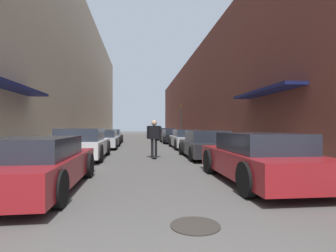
{
  "coord_description": "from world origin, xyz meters",
  "views": [
    {
      "loc": [
        -0.36,
        -1.28,
        1.39
      ],
      "look_at": [
        1.26,
        12.63,
        1.43
      ],
      "focal_mm": 28.0,
      "sensor_mm": 36.0,
      "label": 1
    }
  ],
  "objects_px": {
    "parked_car_right_3": "(174,136)",
    "manhole_cover": "(195,226)",
    "parked_car_left_2": "(103,139)",
    "parked_car_right_5": "(160,133)",
    "parked_car_right_0": "(258,158)",
    "parked_car_left_0": "(34,164)",
    "traffic_light": "(181,117)",
    "parked_car_left_3": "(110,136)",
    "parked_car_right_4": "(165,134)",
    "skateboarder": "(154,135)",
    "parked_car_left_1": "(82,144)",
    "parked_car_right_2": "(186,139)",
    "parked_car_right_1": "(206,145)"
  },
  "relations": [
    {
      "from": "parked_car_right_3",
      "to": "parked_car_left_0",
      "type": "bearing_deg",
      "value": -107.96
    },
    {
      "from": "parked_car_right_3",
      "to": "manhole_cover",
      "type": "xyz_separation_m",
      "value": [
        -2.28,
        -18.73,
        -0.56
      ]
    },
    {
      "from": "parked_car_right_0",
      "to": "traffic_light",
      "type": "relative_size",
      "value": 1.19
    },
    {
      "from": "parked_car_right_5",
      "to": "skateboarder",
      "type": "height_order",
      "value": "skateboarder"
    },
    {
      "from": "parked_car_left_2",
      "to": "parked_car_right_0",
      "type": "height_order",
      "value": "parked_car_right_0"
    },
    {
      "from": "parked_car_right_5",
      "to": "parked_car_left_3",
      "type": "bearing_deg",
      "value": -114.18
    },
    {
      "from": "parked_car_left_2",
      "to": "traffic_light",
      "type": "height_order",
      "value": "traffic_light"
    },
    {
      "from": "manhole_cover",
      "to": "parked_car_left_1",
      "type": "bearing_deg",
      "value": 111.59
    },
    {
      "from": "parked_car_left_3",
      "to": "parked_car_right_5",
      "type": "height_order",
      "value": "parked_car_left_3"
    },
    {
      "from": "parked_car_left_1",
      "to": "parked_car_left_3",
      "type": "bearing_deg",
      "value": 89.58
    },
    {
      "from": "parked_car_right_1",
      "to": "manhole_cover",
      "type": "distance_m",
      "value": 8.21
    },
    {
      "from": "parked_car_right_2",
      "to": "skateboarder",
      "type": "xyz_separation_m",
      "value": [
        -2.39,
        -5.2,
        0.44
      ]
    },
    {
      "from": "parked_car_left_1",
      "to": "parked_car_right_1",
      "type": "relative_size",
      "value": 1.05
    },
    {
      "from": "parked_car_left_2",
      "to": "parked_car_right_2",
      "type": "xyz_separation_m",
      "value": [
        5.32,
        -0.61,
        0.01
      ]
    },
    {
      "from": "parked_car_left_0",
      "to": "parked_car_right_3",
      "type": "height_order",
      "value": "same"
    },
    {
      "from": "parked_car_left_2",
      "to": "parked_car_right_4",
      "type": "height_order",
      "value": "parked_car_right_4"
    },
    {
      "from": "skateboarder",
      "to": "parked_car_right_3",
      "type": "bearing_deg",
      "value": 77.68
    },
    {
      "from": "parked_car_right_1",
      "to": "parked_car_right_5",
      "type": "relative_size",
      "value": 0.9
    },
    {
      "from": "parked_car_left_2",
      "to": "parked_car_right_1",
      "type": "distance_m",
      "value": 7.88
    },
    {
      "from": "parked_car_left_0",
      "to": "parked_car_right_1",
      "type": "distance_m",
      "value": 7.61
    },
    {
      "from": "parked_car_left_1",
      "to": "parked_car_right_5",
      "type": "distance_m",
      "value": 22.89
    },
    {
      "from": "parked_car_left_1",
      "to": "parked_car_right_4",
      "type": "xyz_separation_m",
      "value": [
        5.4,
        16.62,
        -0.03
      ]
    },
    {
      "from": "parked_car_left_3",
      "to": "parked_car_right_1",
      "type": "distance_m",
      "value": 12.05
    },
    {
      "from": "parked_car_left_3",
      "to": "parked_car_right_4",
      "type": "relative_size",
      "value": 0.82
    },
    {
      "from": "parked_car_left_2",
      "to": "parked_car_left_3",
      "type": "height_order",
      "value": "parked_car_left_3"
    },
    {
      "from": "parked_car_left_2",
      "to": "parked_car_right_4",
      "type": "relative_size",
      "value": 0.91
    },
    {
      "from": "traffic_light",
      "to": "manhole_cover",
      "type": "bearing_deg",
      "value": -99.01
    },
    {
      "from": "skateboarder",
      "to": "traffic_light",
      "type": "xyz_separation_m",
      "value": [
        3.76,
        15.27,
        1.35
      ]
    },
    {
      "from": "parked_car_left_1",
      "to": "parked_car_right_2",
      "type": "height_order",
      "value": "parked_car_left_1"
    },
    {
      "from": "parked_car_right_5",
      "to": "skateboarder",
      "type": "distance_m",
      "value": 22.47
    },
    {
      "from": "parked_car_right_5",
      "to": "skateboarder",
      "type": "xyz_separation_m",
      "value": [
        -2.19,
        -22.35,
        0.46
      ]
    },
    {
      "from": "parked_car_left_3",
      "to": "parked_car_right_3",
      "type": "height_order",
      "value": "parked_car_left_3"
    },
    {
      "from": "parked_car_left_2",
      "to": "parked_car_right_2",
      "type": "height_order",
      "value": "parked_car_right_2"
    },
    {
      "from": "parked_car_right_4",
      "to": "parked_car_right_2",
      "type": "bearing_deg",
      "value": -89.48
    },
    {
      "from": "parked_car_left_3",
      "to": "parked_car_right_0",
      "type": "bearing_deg",
      "value": -71.77
    },
    {
      "from": "parked_car_left_2",
      "to": "traffic_light",
      "type": "bearing_deg",
      "value": 54.74
    },
    {
      "from": "parked_car_left_0",
      "to": "parked_car_left_2",
      "type": "xyz_separation_m",
      "value": [
        0.02,
        11.4,
        0.0
      ]
    },
    {
      "from": "parked_car_left_0",
      "to": "skateboarder",
      "type": "relative_size",
      "value": 2.64
    },
    {
      "from": "parked_car_left_0",
      "to": "parked_car_right_4",
      "type": "xyz_separation_m",
      "value": [
        5.24,
        22.3,
        0.04
      ]
    },
    {
      "from": "parked_car_left_2",
      "to": "parked_car_right_5",
      "type": "xyz_separation_m",
      "value": [
        5.12,
        16.55,
        -0.0
      ]
    },
    {
      "from": "parked_car_left_1",
      "to": "parked_car_right_5",
      "type": "height_order",
      "value": "parked_car_left_1"
    },
    {
      "from": "parked_car_right_1",
      "to": "parked_car_right_3",
      "type": "distance_m",
      "value": 10.84
    },
    {
      "from": "parked_car_left_3",
      "to": "parked_car_right_2",
      "type": "xyz_separation_m",
      "value": [
        5.43,
        -5.52,
        0.01
      ]
    },
    {
      "from": "parked_car_right_0",
      "to": "parked_car_right_5",
      "type": "height_order",
      "value": "parked_car_right_0"
    },
    {
      "from": "parked_car_right_1",
      "to": "parked_car_right_5",
      "type": "distance_m",
      "value": 22.44
    },
    {
      "from": "parked_car_right_2",
      "to": "manhole_cover",
      "type": "relative_size",
      "value": 6.56
    },
    {
      "from": "parked_car_right_3",
      "to": "parked_car_right_4",
      "type": "relative_size",
      "value": 0.89
    },
    {
      "from": "skateboarder",
      "to": "manhole_cover",
      "type": "height_order",
      "value": "skateboarder"
    },
    {
      "from": "parked_car_left_3",
      "to": "manhole_cover",
      "type": "xyz_separation_m",
      "value": [
        3.11,
        -18.68,
        -0.58
      ]
    },
    {
      "from": "parked_car_right_1",
      "to": "parked_car_right_2",
      "type": "distance_m",
      "value": 5.28
    }
  ]
}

